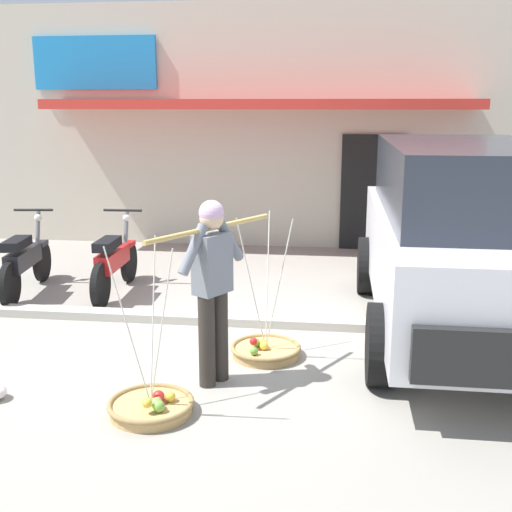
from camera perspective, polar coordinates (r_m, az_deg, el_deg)
ground_plane at (r=6.85m, az=-5.66°, el=-7.96°), size 90.00×90.00×0.00m
sidewalk_curb at (r=7.47m, az=-4.48°, el=-5.66°), size 20.00×0.24×0.10m
fruit_vendor at (r=5.63m, az=-3.94°, el=-2.19°), size 0.84×1.37×1.70m
fruit_basket_left_side at (r=6.49m, az=0.84°, el=-8.42°), size 0.72×0.72×1.45m
fruit_basket_right_side at (r=5.44m, az=-9.41°, el=-13.16°), size 0.72×0.72×1.45m
motorcycle_nearest_shop at (r=9.00m, az=-20.10°, el=-0.45°), size 0.54×1.82×1.09m
motorcycle_second_in_row at (r=8.64m, az=-12.65°, el=-0.51°), size 0.54×1.82×1.09m
parked_truck at (r=7.25m, az=18.28°, el=1.95°), size 2.17×4.81×2.10m
storefront_building at (r=13.66m, az=1.73°, el=11.86°), size 13.00×6.00×4.20m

